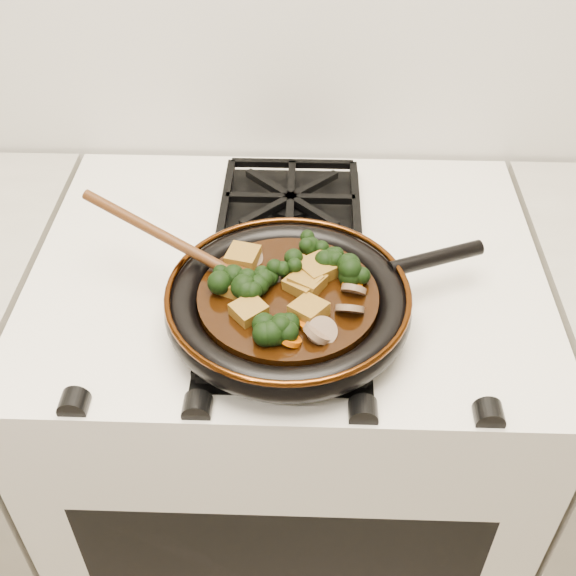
{
  "coord_description": "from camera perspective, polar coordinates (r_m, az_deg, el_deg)",
  "views": [
    {
      "loc": [
        0.03,
        0.86,
        1.59
      ],
      "look_at": [
        0.0,
        1.56,
        0.97
      ],
      "focal_mm": 45.0,
      "sensor_mm": 36.0,
      "label": 1
    }
  ],
  "objects": [
    {
      "name": "broccoli_floret_4",
      "position": [
        0.97,
        3.65,
        1.82
      ],
      "size": [
        0.07,
        0.07,
        0.07
      ],
      "primitive_type": null,
      "rotation": [
        0.17,
        -0.24,
        1.41
      ],
      "color": "black",
      "rests_on": "braising_sauce"
    },
    {
      "name": "tofu_cube_0",
      "position": [
        0.91,
        -3.12,
        -1.84
      ],
      "size": [
        0.05,
        0.05,
        0.02
      ],
      "primitive_type": "cube",
      "rotation": [
        0.05,
        -0.04,
        0.71
      ],
      "color": "olive",
      "rests_on": "braising_sauce"
    },
    {
      "name": "broccoli_floret_0",
      "position": [
        0.95,
        -4.9,
        0.52
      ],
      "size": [
        0.07,
        0.07,
        0.07
      ],
      "primitive_type": null,
      "rotation": [
        -0.2,
        -0.04,
        0.09
      ],
      "color": "black",
      "rests_on": "braising_sauce"
    },
    {
      "name": "tofu_cube_7",
      "position": [
        0.94,
        1.22,
        0.27
      ],
      "size": [
        0.06,
        0.06,
        0.03
      ],
      "primitive_type": "cube",
      "rotation": [
        -0.09,
        -0.04,
        0.92
      ],
      "color": "olive",
      "rests_on": "braising_sauce"
    },
    {
      "name": "braising_sauce",
      "position": [
        0.95,
        0.0,
        -0.95
      ],
      "size": [
        0.24,
        0.24,
        0.02
      ],
      "primitive_type": "cylinder",
      "color": "black",
      "rests_on": "skillet"
    },
    {
      "name": "broccoli_floret_3",
      "position": [
        0.88,
        -1.23,
        -3.37
      ],
      "size": [
        0.08,
        0.07,
        0.07
      ],
      "primitive_type": null,
      "rotation": [
        -0.08,
        -0.23,
        0.19
      ],
      "color": "black",
      "rests_on": "braising_sauce"
    },
    {
      "name": "broccoli_floret_5",
      "position": [
        0.94,
        -2.36,
        0.33
      ],
      "size": [
        0.08,
        0.07,
        0.06
      ],
      "primitive_type": null,
      "rotation": [
        -0.08,
        0.19,
        2.77
      ],
      "color": "black",
      "rests_on": "braising_sauce"
    },
    {
      "name": "mushroom_slice_3",
      "position": [
        0.88,
        2.71,
        -3.44
      ],
      "size": [
        0.05,
        0.04,
        0.03
      ],
      "primitive_type": "cylinder",
      "rotation": [
        0.6,
        0.0,
        0.29
      ],
      "color": "brown",
      "rests_on": "braising_sauce"
    },
    {
      "name": "tofu_cube_1",
      "position": [
        0.99,
        -3.56,
        2.4
      ],
      "size": [
        0.05,
        0.05,
        0.02
      ],
      "primitive_type": "cube",
      "rotation": [
        -0.01,
        -0.01,
        1.32
      ],
      "color": "olive",
      "rests_on": "braising_sauce"
    },
    {
      "name": "broccoli_floret_8",
      "position": [
        0.96,
        -0.21,
        1.57
      ],
      "size": [
        0.07,
        0.08,
        0.06
      ],
      "primitive_type": null,
      "rotation": [
        -0.09,
        -0.01,
        2.7
      ],
      "color": "black",
      "rests_on": "braising_sauce"
    },
    {
      "name": "mushroom_slice_1",
      "position": [
        0.94,
        5.22,
        -0.14
      ],
      "size": [
        0.04,
        0.03,
        0.03
      ],
      "primitive_type": "cylinder",
      "rotation": [
        0.93,
        0.0,
        2.89
      ],
      "color": "brown",
      "rests_on": "braising_sauce"
    },
    {
      "name": "burner_grate_front",
      "position": [
        0.97,
        -0.3,
        -2.79
      ],
      "size": [
        0.23,
        0.23,
        0.03
      ],
      "primitive_type": null,
      "color": "black",
      "rests_on": "stove"
    },
    {
      "name": "broccoli_floret_7",
      "position": [
        0.88,
        -0.36,
        -3.6
      ],
      "size": [
        0.07,
        0.07,
        0.07
      ],
      "primitive_type": null,
      "rotation": [
        0.21,
        0.15,
        0.2
      ],
      "color": "black",
      "rests_on": "braising_sauce"
    },
    {
      "name": "carrot_coin_3",
      "position": [
        0.98,
        1.24,
        1.66
      ],
      "size": [
        0.03,
        0.03,
        0.02
      ],
      "primitive_type": "cylinder",
      "rotation": [
        -0.27,
        0.29,
        0.0
      ],
      "color": "#C05005",
      "rests_on": "braising_sauce"
    },
    {
      "name": "carrot_coin_1",
      "position": [
        0.95,
        5.08,
        0.36
      ],
      "size": [
        0.03,
        0.03,
        0.02
      ],
      "primitive_type": "cylinder",
      "rotation": [
        0.15,
        0.15,
        0.0
      ],
      "color": "#C05005",
      "rests_on": "braising_sauce"
    },
    {
      "name": "carrot_coin_4",
      "position": [
        0.99,
        1.73,
        2.19
      ],
      "size": [
        0.03,
        0.03,
        0.02
      ],
      "primitive_type": "cylinder",
      "rotation": [
        -0.25,
        0.14,
        0.0
      ],
      "color": "#C05005",
      "rests_on": "braising_sauce"
    },
    {
      "name": "skillet",
      "position": [
        0.95,
        0.13,
        -1.14
      ],
      "size": [
        0.43,
        0.33,
        0.05
      ],
      "rotation": [
        0.0,
        0.0,
        0.39
      ],
      "color": "black",
      "rests_on": "burner_grate_front"
    },
    {
      "name": "tofu_cube_4",
      "position": [
        0.91,
        1.66,
        -1.82
      ],
      "size": [
        0.06,
        0.06,
        0.03
      ],
      "primitive_type": "cube",
      "rotation": [
        0.04,
        0.07,
        2.46
      ],
      "color": "olive",
      "rests_on": "braising_sauce"
    },
    {
      "name": "tofu_cube_5",
      "position": [
        0.97,
        0.92,
        1.62
      ],
      "size": [
        0.05,
        0.05,
        0.02
      ],
      "primitive_type": "cube",
      "rotation": [
        -0.02,
        -0.07,
        0.98
      ],
      "color": "olive",
      "rests_on": "braising_sauce"
    },
    {
      "name": "tofu_cube_3",
      "position": [
        0.95,
        -4.4,
        0.19
      ],
      "size": [
        0.04,
        0.05,
        0.03
      ],
      "primitive_type": "cube",
      "rotation": [
        -0.12,
        0.09,
        1.17
      ],
      "color": "olive",
      "rests_on": "braising_sauce"
    },
    {
      "name": "mushroom_slice_2",
      "position": [
        0.99,
        -2.98,
        2.48
      ],
      "size": [
        0.05,
        0.05,
        0.03
      ],
      "primitive_type": "cylinder",
      "rotation": [
        0.61,
        0.0,
        0.84
      ],
      "color": "brown",
      "rests_on": "braising_sauce"
    },
    {
      "name": "carrot_coin_0",
      "position": [
        0.9,
        1.74,
        -2.83
      ],
      "size": [
        0.03,
        0.03,
        0.01
      ],
      "primitive_type": "cylinder",
      "rotation": [
        -0.07,
        -0.08,
        0.0
      ],
      "color": "#C05005",
      "rests_on": "braising_sauce"
    },
    {
      "name": "wooden_spoon",
      "position": [
        0.98,
        -7.63,
        2.91
      ],
      "size": [
        0.15,
        0.09,
        0.24
      ],
      "rotation": [
        0.0,
        0.0,
        2.72
      ],
      "color": "#4B2810",
      "rests_on": "braising_sauce"
    },
    {
      "name": "mushroom_slice_4",
      "position": [
        0.91,
        4.9,
        -1.67
      ],
      "size": [
        0.04,
        0.03,
        0.03
      ],
      "primitive_type": "cylinder",
      "rotation": [
        0.85,
        0.0,
        3.05
      ],
      "color": "brown",
      "rests_on": "braising_sauce"
    },
    {
      "name": "broccoli_floret_1",
      "position": [
        0.93,
        -2.83,
        -0.24
      ],
      "size": [
        0.09,
        0.09,
        0.06
      ],
      "primitive_type": null,
      "rotation": [
        -0.08,
        -0.19,
        0.91
      ],
      "color": "black",
      "rests_on": "braising_sauce"
    },
    {
      "name": "tofu_cube_2",
      "position": [
        0.95,
        1.52,
        0.38
      ],
      "size": [
        0.06,
        0.06,
        0.03
      ],
      "primitive_type": "cube",
      "rotation": [
        0.11,
        -0.01,
        2.6
      ],
      "color": "olive",
      "rests_on": "braising_sauce"
    },
    {
      "name": "mushroom_slice_0",
      "position": [
        0.88,
        2.3,
        -3.59
      ],
      "size": [
        0.05,
        0.05,
        0.03
      ],
      "primitive_type": "cylinder",
      "rotation": [
        0.67,
        0.0,
        2.11
      ],
      "color": "brown",
      "rests_on": "braising_sauce"
    },
    {
      "name": "tofu_cube_6",
      "position": [
        0.97,
        2.33,
        1.42
      ],
      "size": [
        0.06,
        0.06,
        0.03
      ],
      "primitive_type": "cube",
      "rotation": [
        0.05,
        -0.01,
        2.24
      ],
      "color": "olive",
      "rests_on": "braising_sauce"
    },
    {
      "name": "broccoli_floret_6",
      "position": [
        1.0,
        1.98,
        3.4
      ],
      "size": [
        0.06,
        0.06,
        0.06
      ],
      "primitive_type": null,
      "rotation": [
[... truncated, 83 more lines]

